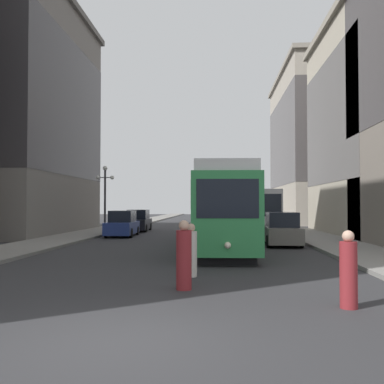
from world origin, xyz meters
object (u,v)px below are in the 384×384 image
object	(u,v)px
streetcar	(221,207)
pedestrian_on_sidewalk	(184,257)
parked_car_right_far	(282,230)
pedestrian_crossing_near	(191,252)
pedestrian_crossing_far	(348,272)
parked_car_left_near	(138,221)
parked_car_left_mid	(122,224)
transit_bus	(258,208)
lamp_post_left_far	(105,188)

from	to	relation	value
streetcar	pedestrian_on_sidewalk	distance (m)	11.29
parked_car_right_far	pedestrian_crossing_near	size ratio (longest dim) A/B	2.84
streetcar	pedestrian_crossing_far	xyz separation A→B (m)	(2.61, -13.05, -1.32)
parked_car_left_near	pedestrian_crossing_far	world-z (taller)	parked_car_left_near
parked_car_right_far	pedestrian_on_sidewalk	bearing A→B (deg)	73.10
parked_car_left_mid	parked_car_right_far	world-z (taller)	same
parked_car_left_mid	pedestrian_on_sidewalk	size ratio (longest dim) A/B	2.57
transit_bus	pedestrian_crossing_far	size ratio (longest dim) A/B	7.06
streetcar	parked_car_left_near	distance (m)	16.23
streetcar	pedestrian_on_sidewalk	bearing A→B (deg)	-96.78
parked_car_left_near	pedestrian_crossing_near	xyz separation A→B (m)	(5.92, -23.69, -0.08)
parked_car_right_far	parked_car_left_near	bearing A→B (deg)	-49.20
streetcar	parked_car_left_mid	world-z (taller)	streetcar
pedestrian_on_sidewalk	parked_car_right_far	bearing A→B (deg)	121.30
parked_car_left_mid	pedestrian_crossing_near	xyz separation A→B (m)	(5.92, -17.40, -0.08)
streetcar	parked_car_left_near	bearing A→B (deg)	114.16
pedestrian_crossing_near	lamp_post_left_far	distance (m)	21.53
transit_bus	pedestrian_crossing_near	size ratio (longest dim) A/B	7.18
transit_bus	pedestrian_crossing_near	world-z (taller)	transit_bus
transit_bus	parked_car_right_far	size ratio (longest dim) A/B	2.53
parked_car_left_near	parked_car_right_far	xyz separation A→B (m)	(10.29, -12.71, -0.00)
parked_car_right_far	pedestrian_crossing_near	bearing A→B (deg)	70.12
transit_bus	pedestrian_crossing_far	distance (m)	29.86
parked_car_left_near	pedestrian_crossing_far	distance (m)	29.27
parked_car_left_near	pedestrian_crossing_near	world-z (taller)	parked_car_left_near
lamp_post_left_far	transit_bus	bearing A→B (deg)	25.98
transit_bus	parked_car_left_mid	size ratio (longest dim) A/B	2.53
parked_car_left_mid	lamp_post_left_far	distance (m)	4.11
parked_car_right_far	pedestrian_crossing_near	xyz separation A→B (m)	(-4.37, -10.98, -0.08)
parked_car_right_far	transit_bus	bearing A→B (deg)	-88.45
parked_car_left_mid	pedestrian_crossing_near	world-z (taller)	parked_car_left_mid
streetcar	parked_car_left_mid	bearing A→B (deg)	128.55
pedestrian_crossing_near	lamp_post_left_far	world-z (taller)	lamp_post_left_far
parked_car_right_far	lamp_post_left_far	xyz separation A→B (m)	(-12.19, 8.89, 2.68)
transit_bus	parked_car_left_mid	distance (m)	13.41
parked_car_right_far	lamp_post_left_far	distance (m)	15.32
pedestrian_on_sidewalk	lamp_post_left_far	world-z (taller)	lamp_post_left_far
lamp_post_left_far	streetcar	bearing A→B (deg)	-50.70
parked_car_left_near	parked_car_left_mid	world-z (taller)	same
parked_car_left_near	pedestrian_on_sidewalk	world-z (taller)	parked_car_left_near
streetcar	pedestrian_on_sidewalk	world-z (taller)	streetcar
streetcar	lamp_post_left_far	world-z (taller)	lamp_post_left_far
transit_bus	parked_car_left_near	world-z (taller)	transit_bus
parked_car_left_near	parked_car_left_mid	bearing A→B (deg)	-91.73
transit_bus	pedestrian_crossing_near	distance (m)	26.25
parked_car_right_far	pedestrian_crossing_near	world-z (taller)	parked_car_right_far
parked_car_left_mid	parked_car_right_far	bearing A→B (deg)	-33.67
parked_car_left_mid	pedestrian_crossing_near	size ratio (longest dim) A/B	2.84
streetcar	pedestrian_crossing_far	size ratio (longest dim) A/B	8.65
pedestrian_crossing_near	pedestrian_crossing_far	bearing A→B (deg)	-38.24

